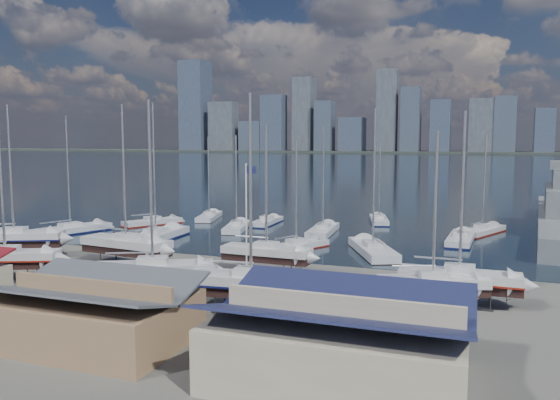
% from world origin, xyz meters
% --- Properties ---
extents(ground, '(1400.00, 1400.00, 0.00)m').
position_xyz_m(ground, '(0.00, -10.00, 0.00)').
color(ground, '#605E59').
rests_on(ground, ground).
extents(water, '(1400.00, 600.00, 0.40)m').
position_xyz_m(water, '(0.00, 300.00, -0.15)').
color(water, '#192B39').
rests_on(water, ground).
extents(far_shore, '(1400.00, 80.00, 2.20)m').
position_xyz_m(far_shore, '(0.00, 560.00, 1.10)').
color(far_shore, '#2D332D').
rests_on(far_shore, ground).
extents(skyline, '(639.14, 43.80, 107.69)m').
position_xyz_m(skyline, '(-7.83, 553.76, 39.09)').
color(skyline, '#475166').
rests_on(skyline, far_shore).
extents(shed_grey, '(12.60, 8.40, 4.17)m').
position_xyz_m(shed_grey, '(0.00, -26.00, 2.15)').
color(shed_grey, '#8C6B4C').
rests_on(shed_grey, ground).
extents(shed_blue, '(13.65, 9.45, 4.71)m').
position_xyz_m(shed_blue, '(16.00, -26.00, 2.42)').
color(shed_blue, '#BFB293').
rests_on(shed_blue, ground).
extents(sailboat_cradle_0, '(10.56, 6.95, 16.60)m').
position_xyz_m(sailboat_cradle_0, '(-24.85, -7.92, 2.10)').
color(sailboat_cradle_0, '#2D2D33').
rests_on(sailboat_cradle_0, ground).
extents(sailboat_cradle_1, '(9.72, 6.15, 15.31)m').
position_xyz_m(sailboat_cradle_1, '(-17.71, -15.88, 2.03)').
color(sailboat_cradle_1, '#2D2D33').
rests_on(sailboat_cradle_1, ground).
extents(sailboat_cradle_2, '(10.30, 4.08, 16.34)m').
position_xyz_m(sailboat_cradle_2, '(-10.99, -7.00, 2.09)').
color(sailboat_cradle_2, '#2D2D33').
rests_on(sailboat_cradle_2, ground).
extents(sailboat_cradle_3, '(10.09, 6.84, 15.98)m').
position_xyz_m(sailboat_cradle_3, '(-2.14, -15.78, 2.07)').
color(sailboat_cradle_3, '#2D2D33').
rests_on(sailboat_cradle_3, ground).
extents(sailboat_cradle_4, '(8.77, 2.71, 14.34)m').
position_xyz_m(sailboat_cradle_4, '(3.82, -5.38, 1.99)').
color(sailboat_cradle_4, '#2D2D33').
rests_on(sailboat_cradle_4, ground).
extents(sailboat_cradle_5, '(10.24, 3.82, 16.16)m').
position_xyz_m(sailboat_cradle_5, '(6.99, -16.71, 2.08)').
color(sailboat_cradle_5, '#2D2D33').
rests_on(sailboat_cradle_5, ground).
extents(sailboat_cradle_6, '(9.22, 2.62, 14.97)m').
position_xyz_m(sailboat_cradle_6, '(21.58, -9.71, 2.02)').
color(sailboat_cradle_6, '#2D2D33').
rests_on(sailboat_cradle_6, ground).
extents(sailboat_cradle_7, '(8.40, 4.87, 13.44)m').
position_xyz_m(sailboat_cradle_7, '(19.76, -11.83, 1.95)').
color(sailboat_cradle_7, '#2D2D33').
rests_on(sailboat_cradle_7, ground).
extents(sailboat_moored_0, '(6.86, 11.68, 16.87)m').
position_xyz_m(sailboat_moored_0, '(-29.88, 6.65, 0.31)').
color(sailboat_moored_0, black).
rests_on(sailboat_moored_0, water).
extents(sailboat_moored_1, '(6.79, 9.24, 13.72)m').
position_xyz_m(sailboat_moored_1, '(-23.62, 17.29, 0.31)').
color(sailboat_moored_1, black).
rests_on(sailboat_moored_1, water).
extents(sailboat_moored_2, '(4.96, 9.65, 14.03)m').
position_xyz_m(sailboat_moored_2, '(-18.23, 25.51, 0.32)').
color(sailboat_moored_2, black).
rests_on(sailboat_moored_2, water).
extents(sailboat_moored_3, '(3.91, 12.37, 18.30)m').
position_xyz_m(sailboat_moored_3, '(-15.76, 5.89, 0.31)').
color(sailboat_moored_3, black).
rests_on(sailboat_moored_3, water).
extents(sailboat_moored_4, '(4.90, 9.75, 14.17)m').
position_xyz_m(sailboat_moored_4, '(-9.52, 17.13, 0.32)').
color(sailboat_moored_4, black).
rests_on(sailboat_moored_4, water).
extents(sailboat_moored_5, '(2.66, 8.87, 13.18)m').
position_xyz_m(sailboat_moored_5, '(-7.40, 23.64, 0.31)').
color(sailboat_moored_5, black).
rests_on(sailboat_moored_5, water).
extents(sailboat_moored_6, '(6.32, 9.14, 13.43)m').
position_xyz_m(sailboat_moored_6, '(2.93, 6.51, 0.31)').
color(sailboat_moored_6, black).
rests_on(sailboat_moored_6, water).
extents(sailboat_moored_7, '(3.56, 10.36, 15.37)m').
position_xyz_m(sailboat_moored_7, '(2.98, 18.19, 0.32)').
color(sailboat_moored_7, black).
rests_on(sailboat_moored_7, water).
extents(sailboat_moored_8, '(4.53, 9.28, 13.37)m').
position_xyz_m(sailboat_moored_8, '(8.46, 31.20, 0.31)').
color(sailboat_moored_8, black).
rests_on(sailboat_moored_8, water).
extents(sailboat_moored_9, '(7.62, 11.59, 17.06)m').
position_xyz_m(sailboat_moored_9, '(11.86, 6.99, 0.32)').
color(sailboat_moored_9, black).
rests_on(sailboat_moored_9, water).
extents(sailboat_moored_10, '(3.49, 10.40, 15.31)m').
position_xyz_m(sailboat_moored_10, '(21.00, 17.82, 0.31)').
color(sailboat_moored_10, black).
rests_on(sailboat_moored_10, water).
extents(sailboat_moored_11, '(6.40, 9.80, 14.27)m').
position_xyz_m(sailboat_moored_11, '(23.62, 25.57, 0.31)').
color(sailboat_moored_11, black).
rests_on(sailboat_moored_11, water).
extents(car_a, '(3.41, 4.75, 1.50)m').
position_xyz_m(car_a, '(-4.38, -19.71, 0.75)').
color(car_a, gray).
rests_on(car_a, ground).
extents(car_b, '(4.02, 1.94, 1.27)m').
position_xyz_m(car_b, '(-7.44, -21.24, 0.63)').
color(car_b, gray).
rests_on(car_b, ground).
extents(car_c, '(3.80, 5.80, 1.48)m').
position_xyz_m(car_c, '(-3.50, -19.64, 0.74)').
color(car_c, gray).
rests_on(car_c, ground).
extents(car_d, '(3.54, 5.81, 1.57)m').
position_xyz_m(car_d, '(7.13, -19.83, 0.79)').
color(car_d, gray).
rests_on(car_d, ground).
extents(flagpole, '(0.96, 0.12, 10.81)m').
position_xyz_m(flagpole, '(4.14, -10.76, 6.15)').
color(flagpole, white).
rests_on(flagpole, ground).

